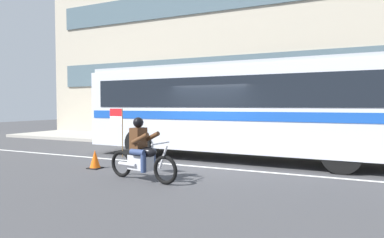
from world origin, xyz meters
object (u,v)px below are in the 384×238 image
at_px(transit_bus, 243,105).
at_px(motorcycle_with_rider, 141,154).
at_px(fire_hydrant, 342,140).
at_px(traffic_cone, 95,160).

bearing_deg(transit_bus, motorcycle_with_rider, -110.04).
bearing_deg(transit_bus, fire_hydrant, 45.24).
bearing_deg(traffic_cone, transit_bus, 42.93).
distance_m(transit_bus, traffic_cone, 5.12).
distance_m(transit_bus, fire_hydrant, 4.63).
bearing_deg(motorcycle_with_rider, transit_bus, 69.96).
bearing_deg(fire_hydrant, motorcycle_with_rider, -122.58).
distance_m(motorcycle_with_rider, fire_hydrant, 8.52).
bearing_deg(fire_hydrant, transit_bus, -134.76).
bearing_deg(traffic_cone, fire_hydrant, 44.03).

